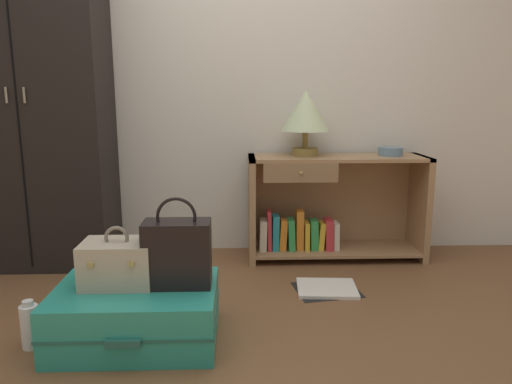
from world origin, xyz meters
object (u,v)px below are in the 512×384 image
object	(u,v)px
handbag	(177,253)
open_book_on_floor	(327,289)
bottle	(30,326)
bookshelf	(328,208)
wardrobe	(33,95)
bowl	(390,151)
train_case	(118,263)
table_lamp	(306,113)
suitcase_large	(137,314)

from	to	relation	value
handbag	open_book_on_floor	size ratio (longest dim) A/B	1.03
handbag	bottle	world-z (taller)	handbag
open_book_on_floor	bookshelf	bearing A→B (deg)	80.00
wardrobe	handbag	world-z (taller)	wardrobe
bowl	open_book_on_floor	world-z (taller)	bowl
bottle	open_book_on_floor	xyz separation A→B (m)	(1.39, 0.57, -0.09)
handbag	bowl	bearing A→B (deg)	40.71
train_case	bottle	world-z (taller)	train_case
handbag	train_case	bearing A→B (deg)	175.88
train_case	bottle	size ratio (longest dim) A/B	1.43
bookshelf	bottle	world-z (taller)	bookshelf
table_lamp	handbag	xyz separation A→B (m)	(-0.70, -1.10, -0.56)
bookshelf	suitcase_large	bearing A→B (deg)	-133.44
wardrobe	train_case	bearing A→B (deg)	-54.47
handbag	bottle	size ratio (longest dim) A/B	1.85
wardrobe	table_lamp	size ratio (longest dim) A/B	5.12
bookshelf	table_lamp	world-z (taller)	table_lamp
bookshelf	bottle	distance (m)	1.90
table_lamp	suitcase_large	bearing A→B (deg)	-128.44
train_case	open_book_on_floor	bearing A→B (deg)	25.30
suitcase_large	handbag	xyz separation A→B (m)	(0.19, 0.02, 0.27)
bookshelf	bowl	bearing A→B (deg)	0.51
wardrobe	train_case	world-z (taller)	wardrobe
train_case	bowl	bearing A→B (deg)	34.97
bookshelf	suitcase_large	size ratio (longest dim) A/B	1.63
handbag	open_book_on_floor	bearing A→B (deg)	33.52
bookshelf	train_case	distance (m)	1.55
bookshelf	bowl	distance (m)	0.55
bowl	bottle	bearing A→B (deg)	-148.64
wardrobe	suitcase_large	world-z (taller)	wardrobe
table_lamp	bookshelf	bearing A→B (deg)	-5.00
wardrobe	bookshelf	size ratio (longest dim) A/B	1.85
suitcase_large	open_book_on_floor	world-z (taller)	suitcase_large
wardrobe	table_lamp	xyz separation A→B (m)	(1.69, 0.07, -0.11)
bookshelf	bottle	bearing A→B (deg)	-142.34
handbag	open_book_on_floor	xyz separation A→B (m)	(0.76, 0.50, -0.39)
suitcase_large	bottle	world-z (taller)	suitcase_large
train_case	open_book_on_floor	size ratio (longest dim) A/B	0.80
train_case	bottle	bearing A→B (deg)	-166.70
wardrobe	bowl	bearing A→B (deg)	1.44
table_lamp	handbag	world-z (taller)	table_lamp
bowl	bottle	xyz separation A→B (m)	(-1.90, -1.16, -0.61)
suitcase_large	open_book_on_floor	distance (m)	1.09
bookshelf	open_book_on_floor	xyz separation A→B (m)	(-0.10, -0.58, -0.32)
bookshelf	bowl	size ratio (longest dim) A/B	7.20
suitcase_large	bottle	size ratio (longest dim) A/B	3.30
bowl	open_book_on_floor	xyz separation A→B (m)	(-0.51, -0.59, -0.70)
suitcase_large	table_lamp	bearing A→B (deg)	51.56
wardrobe	open_book_on_floor	bearing A→B (deg)	-16.86
wardrobe	open_book_on_floor	xyz separation A→B (m)	(1.75, -0.53, -1.06)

